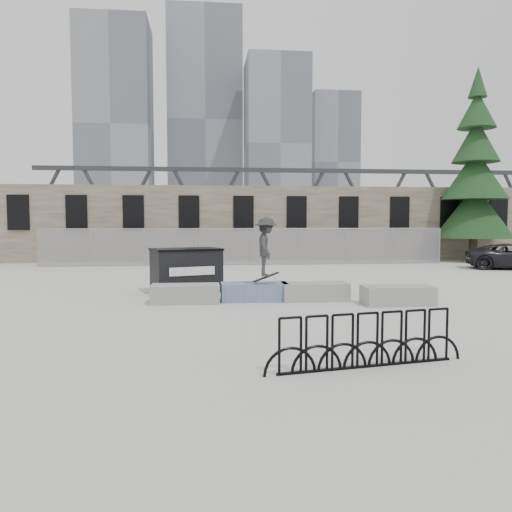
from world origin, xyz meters
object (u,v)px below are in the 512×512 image
(planter_offset, at_px, (398,294))
(skateboarder, at_px, (266,247))
(dumpster, at_px, (186,270))
(planter_center_right, at_px, (315,291))
(planter_far_left, at_px, (185,293))
(planter_center_left, at_px, (254,291))
(spruce_tree, at_px, (475,181))
(bike_rack, at_px, (368,341))

(planter_offset, relative_size, skateboarder, 1.04)
(planter_offset, xyz_separation_m, dumpster, (-6.16, 3.23, 0.46))
(dumpster, height_order, skateboarder, skateboarder)
(planter_center_right, distance_m, dumpster, 4.55)
(dumpster, bearing_deg, planter_offset, -46.74)
(planter_far_left, distance_m, planter_center_left, 2.07)
(dumpster, relative_size, spruce_tree, 0.22)
(planter_center_left, relative_size, planter_offset, 1.00)
(planter_far_left, height_order, planter_offset, same)
(planter_far_left, distance_m, planter_center_right, 3.90)
(planter_center_right, height_order, planter_offset, same)
(planter_center_right, bearing_deg, planter_offset, -24.86)
(skateboarder, bearing_deg, spruce_tree, -41.81)
(planter_offset, bearing_deg, planter_far_left, 171.25)
(planter_far_left, relative_size, planter_offset, 1.00)
(bike_rack, bearing_deg, planter_offset, 64.07)
(skateboarder, bearing_deg, dumpster, 50.45)
(planter_far_left, height_order, planter_center_right, same)
(planter_far_left, distance_m, bike_rack, 7.59)
(planter_center_left, relative_size, skateboarder, 1.04)
(planter_center_right, height_order, dumpster, dumpster)
(planter_center_left, xyz_separation_m, planter_center_right, (1.84, -0.11, 0.00))
(spruce_tree, xyz_separation_m, skateboarder, (-14.30, -13.86, -3.17))
(planter_far_left, height_order, planter_center_left, same)
(spruce_tree, bearing_deg, bike_rack, -123.07)
(planter_center_right, relative_size, planter_offset, 1.00)
(planter_center_left, xyz_separation_m, dumpster, (-2.11, 2.09, 0.46))
(planter_offset, distance_m, dumpster, 6.97)
(planter_offset, bearing_deg, spruce_tree, 54.35)
(planter_center_right, distance_m, spruce_tree, 19.30)
(dumpster, relative_size, skateboarder, 1.34)
(planter_center_right, relative_size, skateboarder, 1.04)
(planter_center_right, bearing_deg, skateboarder, -175.24)
(spruce_tree, bearing_deg, dumpster, -145.45)
(bike_rack, height_order, skateboarder, skateboarder)
(planter_center_right, bearing_deg, bike_rack, -95.56)
(planter_center_left, bearing_deg, planter_offset, -15.71)
(planter_center_left, distance_m, dumpster, 3.01)
(planter_center_right, relative_size, bike_rack, 0.57)
(planter_center_right, xyz_separation_m, skateboarder, (-1.51, -0.13, 1.35))
(dumpster, bearing_deg, planter_far_left, -107.78)
(planter_center_right, xyz_separation_m, planter_offset, (2.21, -1.02, 0.00))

